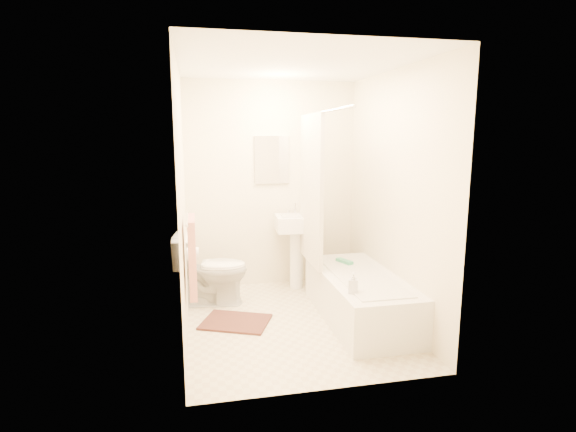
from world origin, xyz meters
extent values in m
plane|color=beige|center=(0.00, 0.00, 0.00)|extent=(2.40, 2.40, 0.00)
plane|color=white|center=(0.00, 0.00, 2.40)|extent=(2.40, 2.40, 0.00)
cube|color=beige|center=(0.00, 1.20, 1.20)|extent=(2.00, 0.02, 2.40)
cube|color=beige|center=(-1.00, 0.00, 1.20)|extent=(0.02, 2.40, 2.40)
cube|color=beige|center=(1.00, 0.00, 1.20)|extent=(0.02, 2.40, 2.40)
cube|color=white|center=(0.00, 1.18, 1.50)|extent=(0.40, 0.03, 0.55)
cylinder|color=silver|center=(0.30, 0.10, 2.00)|extent=(0.03, 1.70, 0.03)
cube|color=silver|center=(0.30, 0.50, 1.22)|extent=(0.04, 0.80, 1.55)
cylinder|color=silver|center=(-0.96, -0.25, 1.10)|extent=(0.02, 0.60, 0.02)
cube|color=#CC7266|center=(-0.93, -0.25, 0.78)|extent=(0.06, 0.45, 0.66)
cylinder|color=white|center=(-0.93, 0.12, 0.70)|extent=(0.11, 0.12, 0.12)
imported|color=silver|center=(-0.75, 0.66, 0.38)|extent=(0.81, 0.52, 0.75)
cube|color=#4F3123|center=(-0.55, 0.09, 0.01)|extent=(0.75, 0.67, 0.02)
imported|color=white|center=(0.42, -0.50, 0.53)|extent=(0.10, 0.10, 0.18)
cube|color=#3DA070|center=(0.63, 0.36, 0.46)|extent=(0.14, 0.22, 0.04)
camera|label=1|loc=(-0.89, -4.01, 1.79)|focal=28.00mm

